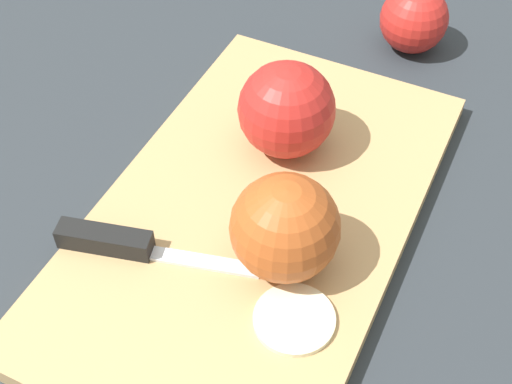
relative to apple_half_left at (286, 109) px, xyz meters
The scene contains 7 objects.
ground_plane 0.10m from the apple_half_left, ahead, with size 4.00×4.00×0.00m, color #282D33.
cutting_board 0.09m from the apple_half_left, ahead, with size 0.45×0.31×0.02m.
apple_half_left is the anchor object (origin of this frame).
apple_half_right 0.13m from the apple_half_left, 12.47° to the left, with size 0.08×0.08×0.08m.
knife 0.18m from the apple_half_left, 34.61° to the right, with size 0.02×0.16×0.02m.
apple_slice 0.18m from the apple_half_left, 14.99° to the left, with size 0.06×0.06×0.00m.
apple_whole 0.21m from the apple_half_left, 155.05° to the left, with size 0.07×0.07×0.08m.
Camera 1 is at (0.36, 0.09, 0.45)m, focal length 50.00 mm.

